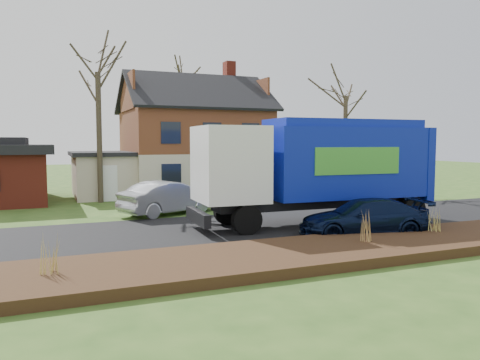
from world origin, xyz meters
name	(u,v)px	position (x,y,z in m)	size (l,w,h in m)	color
ground	(249,227)	(0.00, 0.00, 0.00)	(120.00, 120.00, 0.00)	#2F501A
road	(249,227)	(0.00, 0.00, 0.01)	(80.00, 7.00, 0.02)	black
mulch_verge	(320,252)	(0.00, -5.30, 0.15)	(80.00, 3.50, 0.30)	#321B10
main_house	(187,134)	(1.49, 13.91, 4.03)	(12.95, 8.95, 9.26)	beige
garbage_truck	(320,164)	(3.08, -0.41, 2.53)	(10.34, 3.18, 4.38)	black
silver_sedan	(169,197)	(-2.12, 4.68, 0.80)	(1.69, 4.86, 1.60)	#ACAEB4
navy_wagon	(363,218)	(3.10, -3.31, 0.69)	(1.93, 4.75, 1.38)	black
tree_front_west	(97,53)	(-4.69, 10.44, 8.43)	(3.44, 3.44, 10.23)	#3F3526
tree_front_east	(346,80)	(11.64, 9.99, 7.69)	(3.41, 3.41, 9.46)	#463A2A
tree_back	(183,70)	(3.61, 22.35, 9.61)	(3.64, 3.64, 11.53)	#3F3726
grass_clump_west	(49,254)	(-7.55, -5.26, 0.77)	(0.36, 0.29, 0.94)	tan
grass_clump_mid	(364,226)	(1.72, -5.15, 0.79)	(0.35, 0.29, 0.98)	#A58048
grass_clump_east	(434,220)	(5.05, -4.70, 0.71)	(0.33, 0.27, 0.83)	tan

